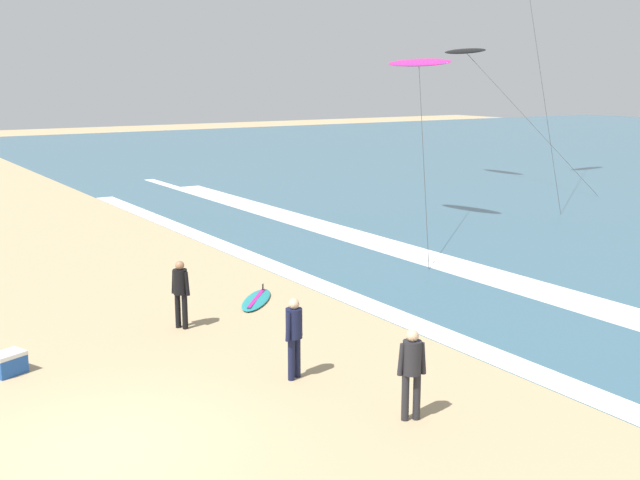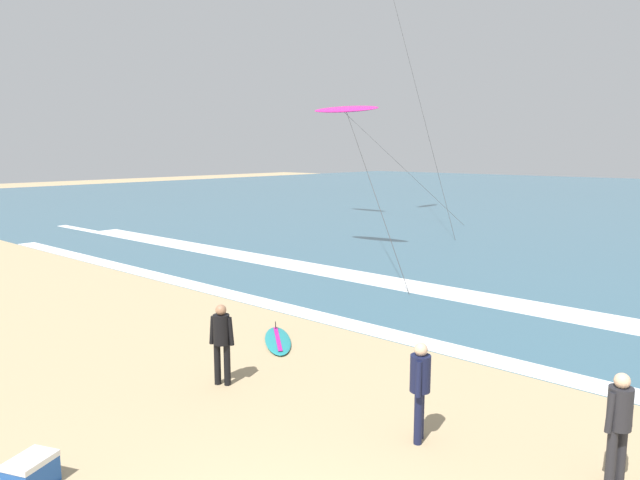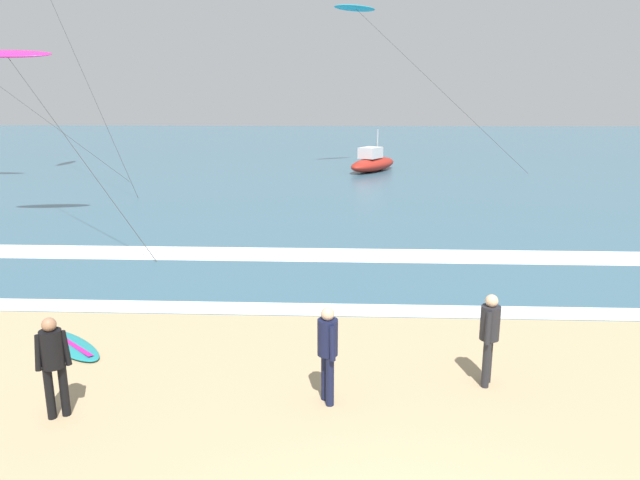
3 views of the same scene
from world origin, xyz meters
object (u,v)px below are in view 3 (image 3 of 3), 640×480
Objects in this scene: surfer_right_near at (328,346)px; offshore_boat at (373,163)px; surfer_foreground_main at (53,358)px; surfboard_left_pile at (70,345)px; kite_magenta_high_left at (6,55)px; surfer_mid_group at (489,331)px; kite_cyan_low_near at (356,9)px.

offshore_boat reaches higher than surfer_right_near.
surfboard_left_pile is (-1.02, 2.49, -0.91)m from surfer_foreground_main.
kite_magenta_high_left reaches higher than offshore_boat.
surfer_right_near is 5.49m from surfboard_left_pile.
surfer_right_near is (-2.66, -0.71, 0.00)m from surfer_mid_group.
surfboard_left_pile is 0.24× the size of kite_magenta_high_left.
surfer_foreground_main is 0.13× the size of kite_cyan_low_near.
surfer_right_near is at bearing -20.27° from surfboard_left_pile.
surfboard_left_pile is at bearing -57.90° from kite_magenta_high_left.
kite_magenta_high_left is at bearing 120.39° from surfer_foreground_main.
kite_cyan_low_near reaches higher than surfer_right_near.
kite_cyan_low_near is at bearing 81.41° from surfer_foreground_main.
offshore_boat is (2.03, 30.01, -0.40)m from surfer_right_near.
surfer_foreground_main is at bearing -59.61° from kite_magenta_high_left.
surfer_mid_group is 19.57m from kite_magenta_high_left.
kite_cyan_low_near is at bearing 78.81° from surfboard_left_pile.
surfer_foreground_main is at bearing -168.87° from surfer_mid_group.
offshore_boat reaches higher than surfboard_left_pile.
surfboard_left_pile is 0.37× the size of offshore_boat.
surfer_mid_group is (6.72, 1.32, 0.00)m from surfer_foreground_main.
kite_cyan_low_near is 9.98m from offshore_boat.
surfboard_left_pile is at bearing 112.27° from surfer_foreground_main.
surfer_right_near is 0.30× the size of offshore_boat.
surfboard_left_pile is 29.02m from offshore_boat.
offshore_boat is at bearing 75.82° from surfboard_left_pile.
surfer_right_near is at bearing 8.57° from surfer_foreground_main.
surfboard_left_pile is at bearing -104.18° from offshore_boat.
surfer_foreground_main is 1.00× the size of surfer_mid_group.
surfer_right_near is 18.18m from kite_magenta_high_left.
surfer_mid_group is at bearing -8.57° from surfboard_left_pile.
surfer_mid_group is at bearing -88.76° from offshore_boat.
offshore_boat is at bearing 91.24° from surfer_mid_group.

